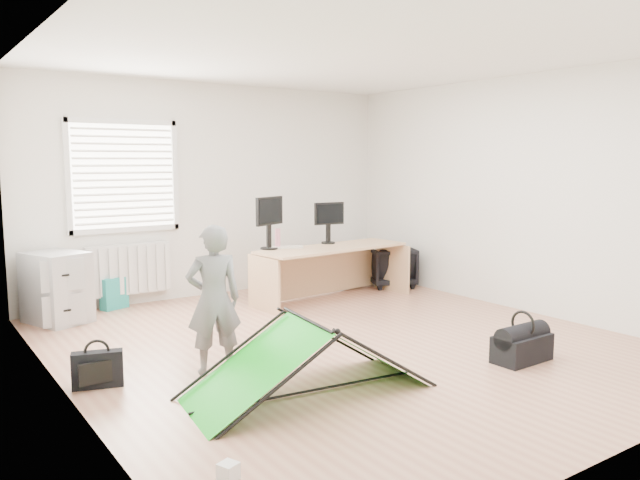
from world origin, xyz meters
TOP-DOWN VIEW (x-y plane):
  - ground at (0.00, 0.00)m, footprint 5.50×5.50m
  - back_wall at (0.00, 2.75)m, footprint 5.00×0.02m
  - window at (-1.20, 2.71)m, footprint 1.20×0.06m
  - radiator at (-1.20, 2.67)m, footprint 1.00×0.12m
  - desk at (0.97, 1.53)m, footprint 2.03×0.80m
  - filing_cabinet at (-2.08, 2.37)m, footprint 0.69×0.79m
  - monitor_left at (0.22, 1.80)m, footprint 0.48×0.29m
  - monitor_right at (1.10, 1.81)m, footprint 0.41×0.14m
  - keyboard at (0.42, 1.77)m, footprint 0.47×0.31m
  - thermos at (0.36, 1.82)m, footprint 0.07×0.07m
  - office_chair at (2.15, 1.78)m, footprint 0.79×0.80m
  - person at (-1.38, -0.07)m, footprint 0.51×0.39m
  - kite at (-1.01, -0.89)m, footprint 1.90×1.02m
  - storage_crate at (1.60, 2.16)m, footprint 0.61×0.49m
  - tote_bag at (-1.40, 2.63)m, footprint 0.34×0.24m
  - laptop_bag at (-2.26, 0.13)m, footprint 0.39×0.22m
  - white_box at (-2.07, -1.71)m, footprint 0.13×0.13m
  - duffel_bag at (0.94, -1.32)m, footprint 0.54×0.28m

SIDE VIEW (x-z plane):
  - ground at x=0.00m, z-range 0.00..0.00m
  - white_box at x=-2.07m, z-range 0.00..0.10m
  - duffel_bag at x=0.94m, z-range 0.00..0.23m
  - laptop_bag at x=-2.26m, z-range 0.00..0.28m
  - storage_crate at x=1.60m, z-range 0.00..0.30m
  - tote_bag at x=-1.40m, z-range 0.00..0.37m
  - office_chair at x=2.15m, z-range 0.00..0.55m
  - kite at x=-1.01m, z-range 0.00..0.56m
  - desk at x=0.97m, z-range 0.00..0.68m
  - filing_cabinet at x=-2.08m, z-range 0.00..0.76m
  - radiator at x=-1.20m, z-range 0.15..0.75m
  - person at x=-1.38m, z-range 0.00..1.23m
  - keyboard at x=0.42m, z-range 0.68..0.70m
  - thermos at x=0.36m, z-range 0.68..0.91m
  - monitor_right at x=1.10m, z-range 0.68..1.06m
  - monitor_left at x=0.22m, z-range 0.68..1.14m
  - back_wall at x=0.00m, z-range 0.00..2.70m
  - window at x=-1.20m, z-range 0.95..2.15m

